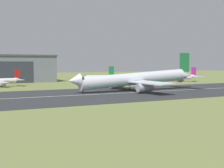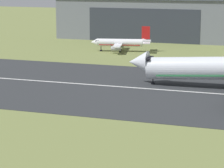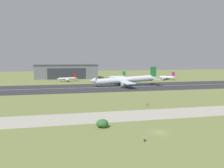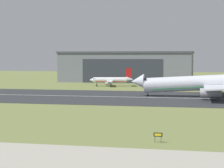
# 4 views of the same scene
# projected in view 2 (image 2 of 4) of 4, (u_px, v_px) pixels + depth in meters

# --- Properties ---
(runway_strip) EXTENTS (384.80, 52.34, 0.06)m
(runway_strip) POSITION_uv_depth(u_px,v_px,m) (158.00, 90.00, 115.23)
(runway_strip) COLOR #2B2D30
(runway_strip) RESTS_ON ground_plane
(runway_centreline) EXTENTS (346.32, 0.70, 0.01)m
(runway_centreline) POSITION_uv_depth(u_px,v_px,m) (158.00, 89.00, 115.22)
(runway_centreline) COLOR silver
(runway_centreline) RESTS_ON runway_strip
(hangar_building) EXTENTS (71.27, 27.70, 16.35)m
(hangar_building) POSITION_uv_depth(u_px,v_px,m) (152.00, 17.00, 206.58)
(hangar_building) COLOR slate
(hangar_building) RESTS_ON ground_plane
(airplane_parked_centre) EXTENTS (20.41, 17.29, 8.27)m
(airplane_parked_centre) POSITION_uv_depth(u_px,v_px,m) (121.00, 43.00, 171.75)
(airplane_parked_centre) COLOR white
(airplane_parked_centre) RESTS_ON ground_plane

